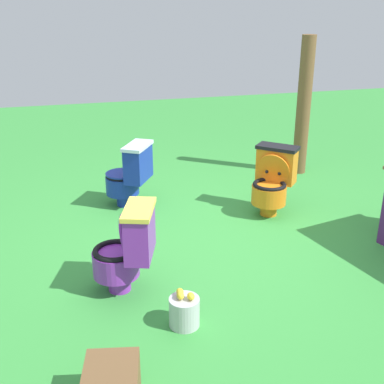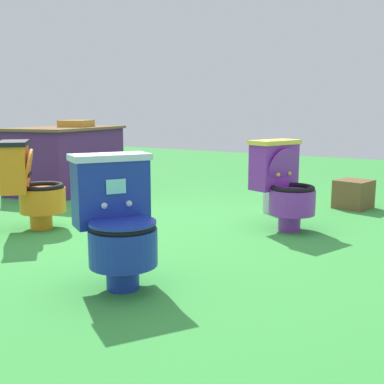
% 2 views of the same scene
% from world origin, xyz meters
% --- Properties ---
extents(ground, '(14.00, 14.00, 0.00)m').
position_xyz_m(ground, '(0.00, 0.00, 0.00)').
color(ground, green).
extents(toilet_orange, '(0.63, 0.63, 0.73)m').
position_xyz_m(toilet_orange, '(-0.48, 0.82, 0.37)').
color(toilet_orange, orange).
rests_on(toilet_orange, ground).
extents(toilet_blue, '(0.60, 0.63, 0.73)m').
position_xyz_m(toilet_blue, '(-1.05, -0.63, 0.37)').
color(toilet_blue, '#192D9E').
rests_on(toilet_blue, ground).
extents(toilet_purple, '(0.54, 0.59, 0.73)m').
position_xyz_m(toilet_purple, '(0.66, -0.90, 0.37)').
color(toilet_purple, purple).
rests_on(toilet_purple, ground).
extents(wooden_post, '(0.18, 0.18, 1.77)m').
position_xyz_m(wooden_post, '(-1.62, 1.72, 0.88)').
color(wooden_post, brown).
rests_on(wooden_post, ground).
extents(lemon_bucket, '(0.22, 0.22, 0.28)m').
position_xyz_m(lemon_bucket, '(1.22, -0.58, 0.12)').
color(lemon_bucket, '#B7B7BF').
rests_on(lemon_bucket, ground).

